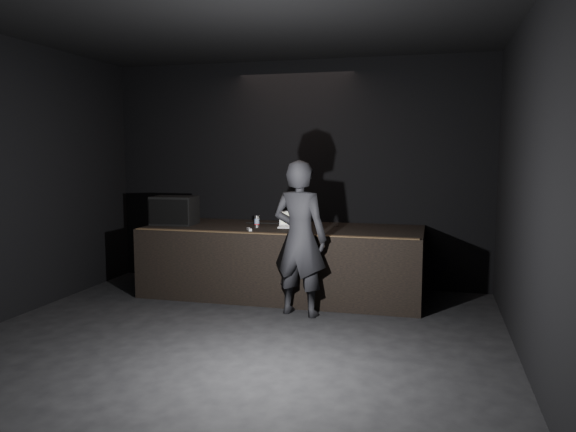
# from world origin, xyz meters

# --- Properties ---
(ground) EXTENTS (7.00, 7.00, 0.00)m
(ground) POSITION_xyz_m (0.00, 0.00, 0.00)
(ground) COLOR black
(ground) RESTS_ON ground
(room_walls) EXTENTS (6.10, 7.10, 3.52)m
(room_walls) POSITION_xyz_m (0.00, 0.00, 2.02)
(room_walls) COLOR black
(room_walls) RESTS_ON ground
(stage_riser) EXTENTS (4.00, 1.50, 1.00)m
(stage_riser) POSITION_xyz_m (0.00, 2.73, 0.50)
(stage_riser) COLOR black
(stage_riser) RESTS_ON ground
(riser_lip) EXTENTS (3.92, 0.10, 0.01)m
(riser_lip) POSITION_xyz_m (0.00, 2.02, 1.01)
(riser_lip) COLOR brown
(riser_lip) RESTS_ON stage_riser
(stage_monitor) EXTENTS (0.67, 0.50, 0.43)m
(stage_monitor) POSITION_xyz_m (-1.67, 2.61, 1.21)
(stage_monitor) COLOR black
(stage_monitor) RESTS_ON stage_riser
(cable) EXTENTS (0.92, 0.15, 0.02)m
(cable) POSITION_xyz_m (-0.20, 3.05, 1.01)
(cable) COLOR black
(cable) RESTS_ON stage_riser
(laptop) EXTENTS (0.36, 0.33, 0.22)m
(laptop) POSITION_xyz_m (0.09, 2.77, 1.06)
(laptop) COLOR white
(laptop) RESTS_ON stage_riser
(beer_can) EXTENTS (0.07, 0.07, 0.17)m
(beer_can) POSITION_xyz_m (-0.35, 2.58, 1.09)
(beer_can) COLOR silver
(beer_can) RESTS_ON stage_riser
(plastic_cup) EXTENTS (0.08, 0.08, 0.10)m
(plastic_cup) POSITION_xyz_m (0.74, 3.00, 1.05)
(plastic_cup) COLOR white
(plastic_cup) RESTS_ON stage_riser
(wii_remote) EXTENTS (0.12, 0.17, 0.03)m
(wii_remote) POSITION_xyz_m (-0.37, 2.27, 1.02)
(wii_remote) COLOR silver
(wii_remote) RESTS_ON stage_riser
(person) EXTENTS (0.81, 0.61, 1.99)m
(person) POSITION_xyz_m (0.48, 1.78, 0.99)
(person) COLOR black
(person) RESTS_ON ground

